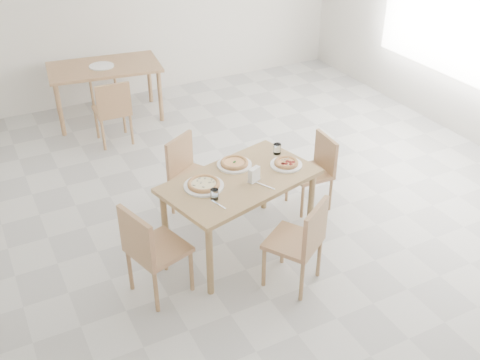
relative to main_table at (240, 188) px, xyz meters
name	(u,v)px	position (x,y,z in m)	size (l,w,h in m)	color
room	(478,19)	(3.61, 0.84, 0.84)	(7.28, 7.00, 7.00)	silver
main_table	(240,188)	(0.00, 0.00, 0.00)	(1.53, 1.09, 0.75)	tan
chair_south	(302,239)	(0.21, -0.71, -0.17)	(0.57, 0.57, 0.84)	tan
chair_north	(188,170)	(-0.17, 0.80, -0.19)	(0.55, 0.55, 0.81)	tan
chair_west	(150,247)	(-0.96, -0.25, -0.15)	(0.54, 0.54, 0.87)	tan
chair_east	(316,167)	(1.03, 0.28, -0.20)	(0.41, 0.41, 0.78)	tan
plate_margherita	(234,165)	(0.06, 0.23, 0.10)	(0.32, 0.32, 0.02)	white
plate_mushroom	(204,186)	(-0.34, 0.03, 0.10)	(0.35, 0.35, 0.02)	white
plate_pepperoni	(286,165)	(0.49, 0.01, 0.10)	(0.30, 0.30, 0.02)	white
pizza_margherita	(234,163)	(0.06, 0.23, 0.12)	(0.30, 0.30, 0.03)	#E8B26D
pizza_mushroom	(204,184)	(-0.34, 0.03, 0.12)	(0.36, 0.36, 0.03)	#E8B26D
pizza_pepperoni	(286,162)	(0.49, 0.01, 0.12)	(0.23, 0.23, 0.03)	#E8B26D
tumbler_a	(277,149)	(0.53, 0.25, 0.14)	(0.08, 0.08, 0.10)	white
tumbler_b	(214,194)	(-0.34, -0.19, 0.14)	(0.07, 0.07, 0.09)	white
napkin_holder	(254,175)	(0.09, -0.10, 0.16)	(0.14, 0.11, 0.14)	silver
fork_a	(266,186)	(0.14, -0.21, 0.10)	(0.02, 0.19, 0.01)	silver
fork_b	(219,205)	(-0.35, -0.29, 0.10)	(0.01, 0.17, 0.01)	silver
second_table	(105,72)	(-0.28, 3.38, 0.01)	(1.54, 1.01, 0.75)	tan
chair_back_s	(113,108)	(-0.43, 2.57, -0.17)	(0.43, 0.43, 0.84)	tan
chair_back_n	(94,66)	(-0.25, 4.11, -0.16)	(0.47, 0.47, 0.87)	tan
plate_empty	(101,66)	(-0.32, 3.36, 0.10)	(0.32, 0.32, 0.02)	white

